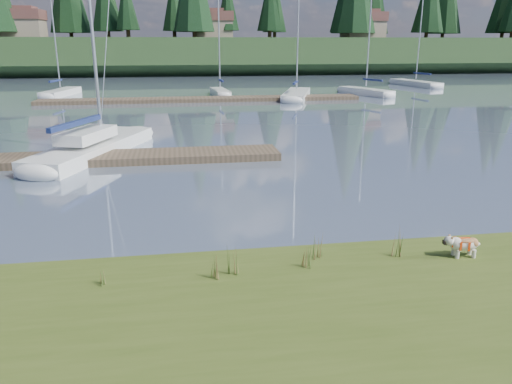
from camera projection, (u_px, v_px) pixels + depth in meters
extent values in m
plane|color=slate|center=(178.00, 102.00, 40.48)|extent=(200.00, 200.00, 0.00)
cube|color=#1D3218|center=(175.00, 56.00, 80.42)|extent=(200.00, 20.00, 5.00)
cylinder|color=silver|center=(457.00, 254.00, 10.28)|extent=(0.08, 0.08, 0.18)
cylinder|color=silver|center=(453.00, 251.00, 10.44)|extent=(0.08, 0.08, 0.18)
cylinder|color=silver|center=(474.00, 254.00, 10.30)|extent=(0.08, 0.08, 0.18)
cylinder|color=silver|center=(470.00, 250.00, 10.47)|extent=(0.08, 0.08, 0.18)
ellipsoid|color=silver|center=(465.00, 244.00, 10.32)|extent=(0.60, 0.33, 0.27)
ellipsoid|color=#A2693C|center=(465.00, 240.00, 10.30)|extent=(0.42, 0.30, 0.10)
ellipsoid|color=silver|center=(449.00, 241.00, 10.27)|extent=(0.22, 0.23, 0.20)
cube|color=black|center=(445.00, 242.00, 10.27)|extent=(0.07, 0.11, 0.08)
cube|color=silver|center=(94.00, 150.00, 21.25)|extent=(4.56, 8.17, 0.70)
ellipsoid|color=silver|center=(135.00, 134.00, 25.02)|extent=(2.42, 2.67, 0.70)
cube|color=#15214B|center=(76.00, 123.00, 19.76)|extent=(1.48, 3.49, 0.20)
cube|color=silver|center=(87.00, 135.00, 20.62)|extent=(2.23, 3.19, 0.45)
cube|color=#4C3D2C|center=(81.00, 159.00, 19.98)|extent=(16.00, 2.00, 0.30)
cube|color=#4C3D2C|center=(202.00, 99.00, 40.74)|extent=(26.00, 2.20, 0.30)
cube|color=silver|center=(61.00, 93.00, 44.81)|extent=(2.57, 6.51, 0.70)
ellipsoid|color=silver|center=(74.00, 90.00, 47.85)|extent=(1.68, 1.96, 0.70)
cylinder|color=silver|center=(54.00, 29.00, 43.21)|extent=(0.12, 0.12, 9.93)
cube|color=#15214B|center=(56.00, 81.00, 43.64)|extent=(0.65, 2.52, 0.20)
cube|color=silver|center=(220.00, 93.00, 44.88)|extent=(1.52, 5.28, 0.70)
ellipsoid|color=silver|center=(216.00, 91.00, 47.31)|extent=(1.23, 1.49, 0.70)
cylinder|color=silver|center=(219.00, 39.00, 43.53)|extent=(0.12, 0.12, 8.20)
cube|color=#15214B|center=(221.00, 80.00, 43.87)|extent=(0.33, 2.08, 0.20)
cube|color=silver|center=(296.00, 95.00, 43.12)|extent=(4.30, 8.18, 0.70)
ellipsoid|color=silver|center=(300.00, 91.00, 46.90)|extent=(2.36, 2.63, 0.70)
cylinder|color=silver|center=(298.00, 13.00, 41.18)|extent=(0.12, 0.12, 12.32)
cube|color=#15214B|center=(296.00, 82.00, 41.75)|extent=(1.21, 3.08, 0.20)
cube|color=silver|center=(366.00, 92.00, 45.68)|extent=(3.44, 6.29, 0.70)
ellipsoid|color=silver|center=(344.00, 90.00, 48.26)|extent=(1.85, 2.05, 0.70)
cylinder|color=silver|center=(369.00, 31.00, 44.14)|extent=(0.12, 0.12, 9.53)
cube|color=#15214B|center=(373.00, 80.00, 44.63)|extent=(1.03, 2.38, 0.20)
cube|color=silver|center=(415.00, 84.00, 54.95)|extent=(2.89, 7.54, 0.70)
ellipsoid|color=silver|center=(396.00, 82.00, 58.29)|extent=(1.92, 2.25, 0.70)
cylinder|color=silver|center=(421.00, 26.00, 53.20)|extent=(0.12, 0.12, 10.99)
cube|color=#15214B|center=(422.00, 73.00, 53.70)|extent=(0.69, 2.92, 0.20)
cone|color=#475B23|center=(213.00, 266.00, 9.39)|extent=(0.03, 0.03, 0.48)
cone|color=brown|center=(219.00, 269.00, 9.36)|extent=(0.03, 0.03, 0.38)
cone|color=#475B23|center=(216.00, 264.00, 9.42)|extent=(0.03, 0.03, 0.53)
cone|color=brown|center=(221.00, 270.00, 9.41)|extent=(0.03, 0.03, 0.34)
cone|color=#475B23|center=(214.00, 269.00, 9.33)|extent=(0.03, 0.03, 0.43)
cone|color=#475B23|center=(230.00, 261.00, 9.55)|extent=(0.03, 0.03, 0.53)
cone|color=brown|center=(236.00, 265.00, 9.51)|extent=(0.03, 0.03, 0.42)
cone|color=#475B23|center=(233.00, 259.00, 9.58)|extent=(0.03, 0.03, 0.58)
cone|color=brown|center=(237.00, 265.00, 9.56)|extent=(0.03, 0.03, 0.37)
cone|color=#475B23|center=(231.00, 264.00, 9.48)|extent=(0.03, 0.03, 0.48)
cone|color=#475B23|center=(315.00, 246.00, 10.25)|extent=(0.03, 0.03, 0.52)
cone|color=brown|center=(321.00, 249.00, 10.22)|extent=(0.03, 0.03, 0.42)
cone|color=#475B23|center=(317.00, 244.00, 10.28)|extent=(0.03, 0.03, 0.58)
cone|color=brown|center=(322.00, 250.00, 10.27)|extent=(0.03, 0.03, 0.37)
cone|color=#475B23|center=(317.00, 249.00, 10.18)|extent=(0.03, 0.03, 0.47)
cone|color=#475B23|center=(100.00, 273.00, 9.14)|extent=(0.03, 0.03, 0.45)
cone|color=brown|center=(106.00, 276.00, 9.11)|extent=(0.03, 0.03, 0.36)
cone|color=#475B23|center=(104.00, 271.00, 9.17)|extent=(0.03, 0.03, 0.49)
cone|color=brown|center=(108.00, 276.00, 9.16)|extent=(0.03, 0.03, 0.31)
cone|color=#475B23|center=(101.00, 276.00, 9.08)|extent=(0.03, 0.03, 0.40)
cone|color=#475B23|center=(304.00, 256.00, 9.85)|extent=(0.03, 0.03, 0.45)
cone|color=brown|center=(310.00, 259.00, 9.81)|extent=(0.03, 0.03, 0.36)
cone|color=#475B23|center=(307.00, 254.00, 9.88)|extent=(0.03, 0.03, 0.50)
cone|color=brown|center=(311.00, 259.00, 9.86)|extent=(0.03, 0.03, 0.32)
cone|color=#475B23|center=(306.00, 259.00, 9.79)|extent=(0.03, 0.03, 0.41)
cone|color=#475B23|center=(394.00, 241.00, 10.33)|extent=(0.03, 0.03, 0.65)
cone|color=brown|center=(400.00, 245.00, 10.30)|extent=(0.03, 0.03, 0.52)
cone|color=#475B23|center=(396.00, 239.00, 10.36)|extent=(0.03, 0.03, 0.72)
cone|color=brown|center=(401.00, 246.00, 10.35)|extent=(0.03, 0.03, 0.46)
cone|color=#475B23|center=(396.00, 244.00, 10.27)|extent=(0.03, 0.03, 0.59)
cube|color=#33281C|center=(190.00, 266.00, 10.58)|extent=(60.00, 0.50, 0.14)
cylinder|color=#382619|center=(108.00, 34.00, 77.00)|extent=(0.60, 0.60, 1.80)
cylinder|color=#382619|center=(194.00, 33.00, 73.28)|extent=(0.60, 0.60, 1.80)
cylinder|color=#382619|center=(270.00, 34.00, 78.86)|extent=(0.60, 0.60, 1.80)
cone|color=black|center=(270.00, 0.00, 77.44)|extent=(3.96, 3.96, 9.00)
cylinder|color=#382619|center=(353.00, 34.00, 78.93)|extent=(0.60, 0.60, 1.80)
cylinder|color=#382619|center=(426.00, 34.00, 83.87)|extent=(0.60, 0.60, 1.80)
cylinder|color=#382619|center=(512.00, 34.00, 82.04)|extent=(0.60, 0.60, 1.80)
cube|color=gray|center=(22.00, 30.00, 73.16)|extent=(6.00, 5.00, 2.80)
cube|color=brown|center=(20.00, 14.00, 72.55)|extent=(6.30, 5.30, 1.40)
cube|color=brown|center=(19.00, 9.00, 72.32)|extent=(4.20, 3.60, 0.70)
cube|color=gray|center=(212.00, 30.00, 78.31)|extent=(6.00, 5.00, 2.80)
cube|color=brown|center=(212.00, 16.00, 77.71)|extent=(6.30, 5.30, 1.40)
cube|color=brown|center=(212.00, 11.00, 77.48)|extent=(4.20, 3.60, 0.70)
cube|color=gray|center=(363.00, 31.00, 80.03)|extent=(6.00, 5.00, 2.80)
cube|color=brown|center=(363.00, 17.00, 79.42)|extent=(6.30, 5.30, 1.40)
cube|color=brown|center=(364.00, 12.00, 79.19)|extent=(4.20, 3.60, 0.70)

